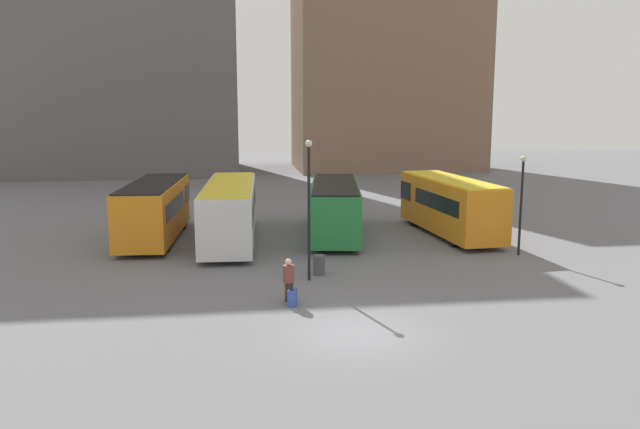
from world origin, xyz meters
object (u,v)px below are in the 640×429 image
object	(u,v)px
bus_2	(335,207)
lamp_post_1	(309,199)
bus_0	(155,209)
suitcase	(292,297)
bus_3	(449,204)
trash_bin	(319,265)
traveler	(289,276)
bus_1	(230,210)
lamp_post_0	(522,196)

from	to	relation	value
bus_2	lamp_post_1	distance (m)	9.56
bus_0	suitcase	xyz separation A→B (m)	(6.26, -12.45, -1.37)
bus_3	trash_bin	xyz separation A→B (m)	(-8.35, -7.51, -1.29)
trash_bin	bus_0	bearing A→B (deg)	132.80
bus_2	suitcase	distance (m)	12.89
bus_2	lamp_post_1	size ratio (longest dim) A/B	1.80
bus_0	bus_3	world-z (taller)	bus_3
traveler	bus_1	bearing A→B (deg)	30.32
bus_0	bus_2	size ratio (longest dim) A/B	0.93
trash_bin	lamp_post_1	bearing A→B (deg)	-124.21
bus_0	lamp_post_0	distance (m)	18.87
lamp_post_0	traveler	bearing A→B (deg)	-153.38
bus_3	trash_bin	size ratio (longest dim) A/B	11.17
lamp_post_0	lamp_post_1	world-z (taller)	lamp_post_1
bus_3	lamp_post_0	world-z (taller)	lamp_post_0
bus_0	suitcase	world-z (taller)	bus_0
bus_1	bus_3	world-z (taller)	bus_3
bus_2	trash_bin	xyz separation A→B (m)	(-2.01, -8.29, -1.17)
bus_3	trash_bin	distance (m)	11.30
lamp_post_1	traveler	bearing A→B (deg)	-111.23
bus_2	lamp_post_0	size ratio (longest dim) A/B	2.16
bus_3	traveler	world-z (taller)	bus_3
suitcase	lamp_post_1	bearing A→B (deg)	2.41
bus_3	suitcase	distance (m)	15.26
bus_0	bus_3	xyz separation A→B (m)	(16.12, -0.89, 0.03)
traveler	trash_bin	xyz separation A→B (m)	(1.60, 3.54, -0.54)
bus_2	bus_3	bearing A→B (deg)	-88.33
traveler	lamp_post_0	world-z (taller)	lamp_post_0
bus_2	lamp_post_0	distance (m)	10.11
bus_3	trash_bin	world-z (taller)	bus_3
bus_2	bus_0	bearing A→B (deg)	98.05
bus_0	bus_2	world-z (taller)	bus_0
bus_2	traveler	xyz separation A→B (m)	(-3.60, -11.83, -0.63)
bus_0	bus_2	bearing A→B (deg)	-87.36
bus_3	lamp_post_0	xyz separation A→B (m)	(1.69, -5.22, 1.16)
bus_1	lamp_post_1	bearing A→B (deg)	-155.76
bus_2	bus_3	size ratio (longest dim) A/B	1.09
lamp_post_1	lamp_post_0	bearing A→B (deg)	16.09
bus_1	traveler	distance (m)	11.20
lamp_post_0	bus_0	bearing A→B (deg)	161.08
suitcase	bus_0	bearing A→B (deg)	45.92
bus_1	suitcase	bearing A→B (deg)	-166.31
lamp_post_0	lamp_post_1	size ratio (longest dim) A/B	0.83
bus_0	bus_3	distance (m)	16.15
lamp_post_0	trash_bin	bearing A→B (deg)	-167.16
bus_0	bus_1	world-z (taller)	bus_1
bus_2	lamp_post_1	world-z (taller)	lamp_post_1
bus_1	bus_2	xyz separation A→B (m)	(5.76, 0.87, -0.11)
lamp_post_0	bus_2	bearing A→B (deg)	143.25
bus_2	trash_bin	bearing A→B (deg)	175.06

